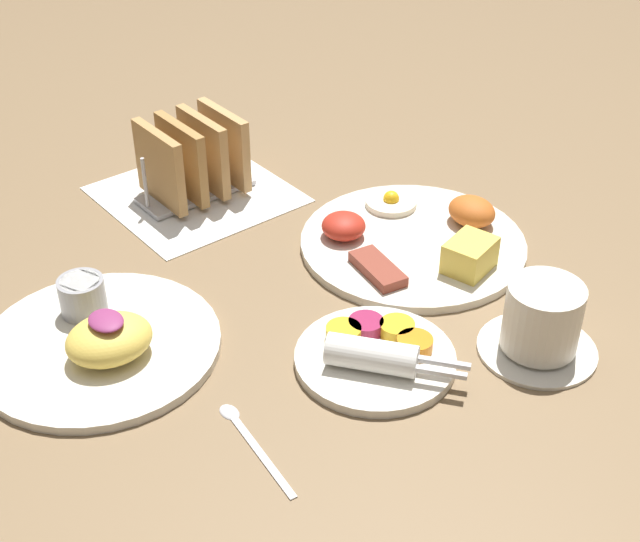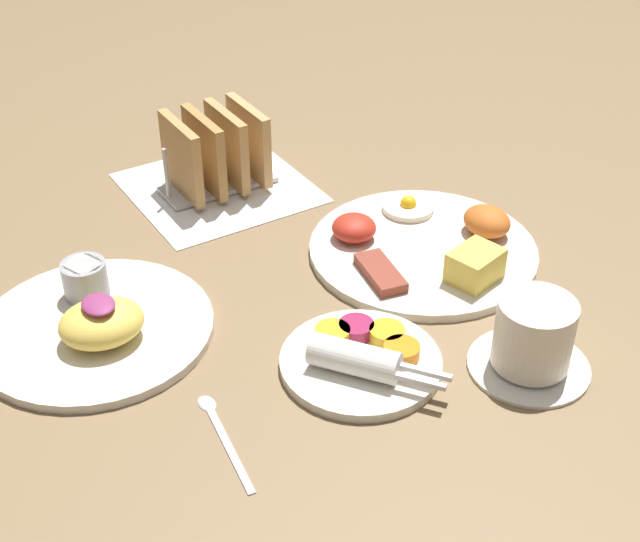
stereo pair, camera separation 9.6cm
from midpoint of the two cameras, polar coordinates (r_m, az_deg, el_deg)
ground_plane at (r=0.99m, az=0.96°, el=-0.69°), size 3.00×3.00×0.00m
napkin_flat at (r=1.17m, az=-4.19°, el=5.30°), size 0.22×0.22×0.00m
plate_breakfast at (r=1.05m, az=9.44°, el=1.53°), size 0.27×0.27×0.05m
plate_condiments at (r=0.88m, az=5.81°, el=-5.64°), size 0.17×0.16×0.04m
plate_foreground at (r=0.93m, az=-11.34°, el=-3.23°), size 0.24×0.24×0.06m
toast_rack at (r=1.15m, az=-4.29°, el=7.48°), size 0.10×0.15×0.10m
coffee_cup at (r=0.89m, az=16.51°, el=-4.32°), size 0.12×0.12×0.08m
teaspoon at (r=0.82m, az=-3.18°, el=-9.89°), size 0.13×0.03×0.01m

